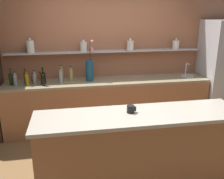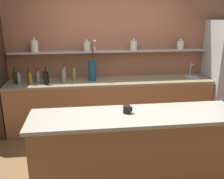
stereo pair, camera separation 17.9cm
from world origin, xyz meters
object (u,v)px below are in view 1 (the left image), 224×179
bottle_oil_6 (25,77)px  bottle_sauce_8 (43,81)px  sink_fixture (187,75)px  bottle_spirit_3 (15,80)px  bottle_spirit_11 (61,74)px  coffee_mug (131,109)px  bottle_spirit_5 (71,75)px  bottle_wine_10 (11,79)px  bottle_oil_4 (27,80)px  bottle_wine_0 (43,78)px  bottle_spirit_9 (61,77)px  bottle_spirit_7 (35,78)px  bottle_sauce_2 (40,77)px  refrigerator (224,72)px  flower_vase (90,70)px  bottle_sauce_1 (33,78)px

bottle_oil_6 → bottle_sauce_8: bearing=-33.4°
sink_fixture → bottle_spirit_3: sink_fixture is taller
bottle_spirit_3 → bottle_spirit_11: 0.77m
bottle_oil_6 → coffee_mug: bottle_oil_6 is taller
bottle_oil_6 → coffee_mug: 2.28m
bottle_spirit_5 → bottle_wine_10: (-1.00, -0.08, -0.01)m
bottle_sauce_8 → bottle_wine_10: 0.56m
coffee_mug → bottle_oil_4: bearing=129.5°
bottle_spirit_11 → bottle_wine_10: bearing=-171.5°
bottle_wine_0 → bottle_sauce_8: bottle_wine_0 is taller
bottle_spirit_9 → coffee_mug: bearing=-64.5°
bottle_wine_0 → bottle_spirit_5: 0.49m
bottle_spirit_7 → bottle_sauce_2: bearing=69.3°
bottle_spirit_5 → refrigerator: bearing=-2.4°
bottle_spirit_5 → bottle_sauce_8: bottle_spirit_5 is taller
bottle_sauce_2 → flower_vase: bearing=-9.8°
bottle_sauce_8 → bottle_wine_10: bottle_wine_10 is taller
bottle_oil_6 → bottle_spirit_7: bearing=-17.3°
bottle_oil_4 → bottle_spirit_11: 0.60m
coffee_mug → refrigerator: bearing=36.9°
bottle_spirit_9 → bottle_spirit_11: (0.00, 0.18, 0.00)m
bottle_spirit_3 → bottle_spirit_5: size_ratio=0.89×
bottle_wine_0 → bottle_spirit_3: bottle_wine_0 is taller
bottle_wine_0 → bottle_oil_6: bearing=162.6°
refrigerator → bottle_oil_6: size_ratio=7.71×
coffee_mug → bottle_spirit_11: bearing=113.2°
bottle_sauce_2 → bottle_spirit_5: bearing=-9.9°
bottle_spirit_3 → bottle_spirit_7: bearing=7.9°
bottle_spirit_5 → bottle_wine_10: bearing=-175.6°
sink_fixture → bottle_spirit_9: size_ratio=0.95×
coffee_mug → bottle_spirit_7: bearing=125.5°
bottle_sauce_1 → bottle_sauce_2: bottle_sauce_2 is taller
bottle_spirit_5 → bottle_wine_10: size_ratio=0.94×
refrigerator → bottle_wine_0: 3.38m
bottle_spirit_3 → bottle_oil_4: 0.21m
bottle_sauce_1 → bottle_spirit_11: bottle_spirit_11 is taller
sink_fixture → bottle_sauce_1: (-2.85, 0.10, 0.04)m
sink_fixture → bottle_spirit_3: size_ratio=1.10×
bottle_wine_10 → bottle_spirit_9: bearing=-4.0°
bottle_wine_10 → bottle_oil_6: bearing=10.7°
sink_fixture → bottle_sauce_1: bearing=177.9°
bottle_sauce_1 → coffee_mug: coffee_mug is taller
bottle_wine_0 → bottle_spirit_3: size_ratio=1.23×
bottle_oil_6 → bottle_sauce_8: (0.32, -0.21, -0.02)m
bottle_sauce_8 → bottle_oil_6: bearing=146.6°
bottle_sauce_1 → bottle_spirit_3: size_ratio=0.68×
bottle_sauce_1 → flower_vase: bearing=-5.0°
bottle_sauce_1 → bottle_oil_4: (-0.06, -0.22, 0.04)m
bottle_sauce_2 → bottle_spirit_9: 0.44m
bottle_sauce_2 → bottle_spirit_9: bottle_spirit_9 is taller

